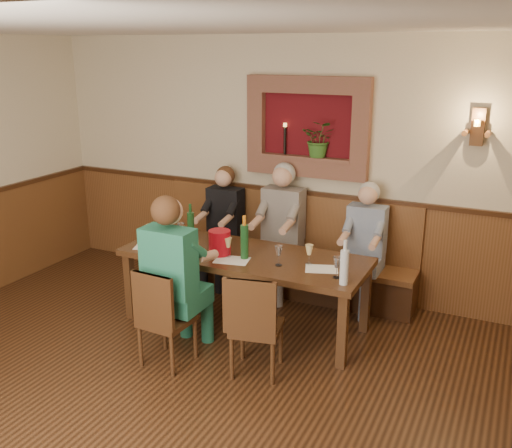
{
  "coord_description": "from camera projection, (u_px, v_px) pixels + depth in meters",
  "views": [
    {
      "loc": [
        2.34,
        -2.78,
        2.65
      ],
      "look_at": [
        0.1,
        1.9,
        1.05
      ],
      "focal_mm": 40.0,
      "sensor_mm": 36.0,
      "label": 1
    }
  ],
  "objects": [
    {
      "name": "person_bench_mid",
      "position": [
        280.0,
        242.0,
        6.27
      ],
      "size": [
        0.44,
        0.54,
        1.48
      ],
      "color": "#595551",
      "rests_on": "ground"
    },
    {
      "name": "room_shell",
      "position": [
        111.0,
        175.0,
        3.58
      ],
      "size": [
        6.04,
        6.04,
        2.82
      ],
      "color": "beige",
      "rests_on": "ground"
    },
    {
      "name": "tasting_sheet_d",
      "position": [
        196.0,
        257.0,
        5.43
      ],
      "size": [
        0.38,
        0.33,
        0.0
      ],
      "primitive_type": "cube",
      "rotation": [
        0.0,
        0.0,
        -0.4
      ],
      "color": "white",
      "rests_on": "dining_table"
    },
    {
      "name": "wine_bottle_green_b",
      "position": [
        191.0,
        226.0,
        5.85
      ],
      "size": [
        0.08,
        0.08,
        0.39
      ],
      "rotation": [
        0.0,
        0.0,
        -0.11
      ],
      "color": "#19471E",
      "rests_on": "dining_table"
    },
    {
      "name": "tasting_sheet_a",
      "position": [
        151.0,
        246.0,
        5.72
      ],
      "size": [
        0.37,
        0.31,
        0.0
      ],
      "primitive_type": "cube",
      "rotation": [
        0.0,
        0.0,
        0.36
      ],
      "color": "white",
      "rests_on": "dining_table"
    },
    {
      "name": "wine_glass_7",
      "position": [
        186.0,
        244.0,
        5.49
      ],
      "size": [
        0.08,
        0.08,
        0.19
      ],
      "primitive_type": null,
      "color": "#DCC583",
      "rests_on": "dining_table"
    },
    {
      "name": "wall_niche",
      "position": [
        310.0,
        132.0,
        6.05
      ],
      "size": [
        1.36,
        0.3,
        1.06
      ],
      "color": "#500B10",
      "rests_on": "ground"
    },
    {
      "name": "person_bench_left",
      "position": [
        222.0,
        237.0,
        6.59
      ],
      "size": [
        0.4,
        0.49,
        1.38
      ],
      "color": "black",
      "rests_on": "ground"
    },
    {
      "name": "wine_glass_5",
      "position": [
        228.0,
        247.0,
        5.41
      ],
      "size": [
        0.08,
        0.08,
        0.19
      ],
      "primitive_type": null,
      "color": "#DCC583",
      "rests_on": "dining_table"
    },
    {
      "name": "wine_glass_1",
      "position": [
        279.0,
        256.0,
        5.19
      ],
      "size": [
        0.08,
        0.08,
        0.19
      ],
      "primitive_type": null,
      "color": "white",
      "rests_on": "dining_table"
    },
    {
      "name": "water_bottle",
      "position": [
        344.0,
        266.0,
        4.76
      ],
      "size": [
        0.08,
        0.08,
        0.39
      ],
      "rotation": [
        0.0,
        0.0,
        0.07
      ],
      "color": "silver",
      "rests_on": "dining_table"
    },
    {
      "name": "person_bench_right",
      "position": [
        363.0,
        259.0,
        5.9
      ],
      "size": [
        0.39,
        0.48,
        1.36
      ],
      "color": "navy",
      "rests_on": "ground"
    },
    {
      "name": "wine_glass_4",
      "position": [
        150.0,
        233.0,
        5.81
      ],
      "size": [
        0.08,
        0.08,
        0.19
      ],
      "primitive_type": null,
      "color": "#DCC583",
      "rests_on": "dining_table"
    },
    {
      "name": "wainscoting",
      "position": [
        125.0,
        358.0,
        3.97
      ],
      "size": [
        6.02,
        6.02,
        1.15
      ],
      "color": "brown",
      "rests_on": "ground"
    },
    {
      "name": "spittoon_bucket",
      "position": [
        220.0,
        242.0,
        5.46
      ],
      "size": [
        0.26,
        0.26,
        0.24
      ],
      "primitive_type": "cylinder",
      "rotation": [
        0.0,
        0.0,
        0.24
      ],
      "color": "red",
      "rests_on": "dining_table"
    },
    {
      "name": "wine_bottle_green_a",
      "position": [
        244.0,
        241.0,
        5.34
      ],
      "size": [
        0.1,
        0.1,
        0.42
      ],
      "rotation": [
        0.0,
        0.0,
        -0.36
      ],
      "color": "#19471E",
      "rests_on": "dining_table"
    },
    {
      "name": "wine_glass_6",
      "position": [
        181.0,
        232.0,
        5.85
      ],
      "size": [
        0.08,
        0.08,
        0.19
      ],
      "primitive_type": null,
      "color": "white",
      "rests_on": "dining_table"
    },
    {
      "name": "dining_table",
      "position": [
        245.0,
        261.0,
        5.54
      ],
      "size": [
        2.4,
        0.9,
        0.75
      ],
      "color": "#362010",
      "rests_on": "ground"
    },
    {
      "name": "chair_near_right",
      "position": [
        256.0,
        344.0,
        4.81
      ],
      "size": [
        0.48,
        0.48,
        0.91
      ],
      "rotation": [
        0.0,
        0.0,
        0.21
      ],
      "color": "#362010",
      "rests_on": "ground"
    },
    {
      "name": "chair_near_left",
      "position": [
        166.0,
        336.0,
        4.95
      ],
      "size": [
        0.42,
        0.42,
        0.9
      ],
      "rotation": [
        0.0,
        0.0,
        -0.06
      ],
      "color": "#362010",
      "rests_on": "ground"
    },
    {
      "name": "tasting_sheet_c",
      "position": [
        322.0,
        269.0,
        5.13
      ],
      "size": [
        0.34,
        0.29,
        0.0
      ],
      "primitive_type": "cube",
      "rotation": [
        0.0,
        0.0,
        0.33
      ],
      "color": "white",
      "rests_on": "dining_table"
    },
    {
      "name": "wall_sconce",
      "position": [
        478.0,
        128.0,
        5.31
      ],
      "size": [
        0.25,
        0.2,
        0.35
      ],
      "color": "brown",
      "rests_on": "ground"
    },
    {
      "name": "wine_glass_2",
      "position": [
        337.0,
        267.0,
        4.91
      ],
      "size": [
        0.08,
        0.08,
        0.19
      ],
      "primitive_type": null,
      "color": "white",
      "rests_on": "dining_table"
    },
    {
      "name": "wine_glass_3",
      "position": [
        216.0,
        238.0,
        5.67
      ],
      "size": [
        0.08,
        0.08,
        0.19
      ],
      "primitive_type": null,
      "color": "white",
      "rests_on": "dining_table"
    },
    {
      "name": "person_chair_front",
      "position": [
        177.0,
        290.0,
        5.0
      ],
      "size": [
        0.45,
        0.56,
        1.5
      ],
      "color": "#1A5D5B",
      "rests_on": "ground"
    },
    {
      "name": "bench",
      "position": [
        282.0,
        263.0,
        6.45
      ],
      "size": [
        3.0,
        0.45,
        1.11
      ],
      "color": "#381E0F",
      "rests_on": "ground"
    },
    {
      "name": "wine_glass_0",
      "position": [
        309.0,
        255.0,
        5.21
      ],
      "size": [
        0.08,
        0.08,
        0.19
      ],
      "primitive_type": null,
      "color": "#DCC583",
      "rests_on": "dining_table"
    },
    {
      "name": "ground_plane",
      "position": [
        131.0,
        430.0,
        4.14
      ],
      "size": [
        6.0,
        6.0,
        0.0
      ],
      "primitive_type": "plane",
      "color": "black",
      "rests_on": "ground"
    },
    {
      "name": "tasting_sheet_b",
      "position": [
        232.0,
        260.0,
        5.34
      ],
      "size": [
        0.36,
        0.29,
        0.0
      ],
      "primitive_type": "cube",
      "rotation": [
        0.0,
        0.0,
        0.21
      ],
      "color": "white",
      "rests_on": "dining_table"
    }
  ]
}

